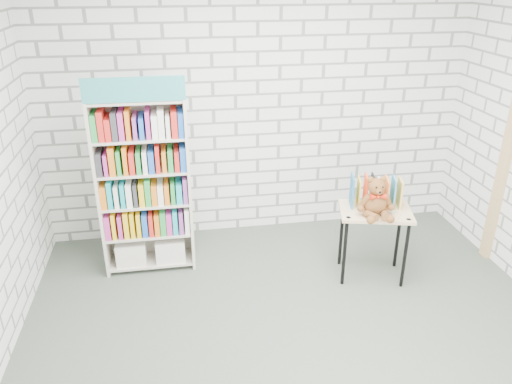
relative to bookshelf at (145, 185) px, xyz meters
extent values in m
plane|color=#444E42|center=(1.19, -1.36, -0.88)|extent=(4.50, 4.50, 0.00)
cube|color=silver|center=(1.19, 0.64, 0.52)|extent=(4.50, 0.02, 2.80)
cube|color=beige|center=(-0.41, -0.01, -0.02)|extent=(0.03, 0.33, 1.71)
cube|color=beige|center=(0.41, -0.01, -0.02)|extent=(0.03, 0.33, 1.71)
cube|color=beige|center=(0.00, 0.15, -0.02)|extent=(0.86, 0.02, 1.71)
cube|color=teal|center=(0.00, -0.16, 0.94)|extent=(0.86, 0.02, 0.21)
cube|color=beige|center=(0.00, -0.01, -0.82)|extent=(0.80, 0.31, 0.02)
cube|color=beige|center=(0.00, -0.01, -0.50)|extent=(0.80, 0.31, 0.02)
cube|color=beige|center=(0.00, -0.01, -0.17)|extent=(0.80, 0.31, 0.02)
cube|color=beige|center=(0.00, -0.01, 0.15)|extent=(0.80, 0.31, 0.02)
cube|color=beige|center=(0.00, -0.01, 0.47)|extent=(0.80, 0.31, 0.02)
cube|color=beige|center=(0.00, -0.01, 0.82)|extent=(0.80, 0.31, 0.02)
cube|color=silver|center=(-0.19, -0.01, -0.69)|extent=(0.29, 0.27, 0.23)
cube|color=silver|center=(0.19, -0.01, -0.69)|extent=(0.29, 0.27, 0.23)
cube|color=red|center=(0.00, -0.02, -0.37)|extent=(0.80, 0.27, 0.23)
cube|color=yellow|center=(0.00, -0.02, -0.05)|extent=(0.80, 0.27, 0.23)
cube|color=blue|center=(0.00, -0.02, 0.28)|extent=(0.80, 0.27, 0.23)
cube|color=green|center=(0.00, -0.02, 0.60)|extent=(0.80, 0.27, 0.23)
cube|color=tan|center=(2.10, -0.54, -0.19)|extent=(0.74, 0.59, 0.03)
cylinder|color=black|center=(1.79, -0.64, -0.54)|extent=(0.03, 0.03, 0.67)
cylinder|color=black|center=(1.87, -0.30, -0.54)|extent=(0.03, 0.03, 0.67)
cylinder|color=black|center=(2.32, -0.77, -0.54)|extent=(0.03, 0.03, 0.67)
cylinder|color=black|center=(2.41, -0.43, -0.54)|extent=(0.03, 0.03, 0.67)
cylinder|color=black|center=(1.80, -0.63, -0.18)|extent=(0.04, 0.04, 0.01)
cylinder|color=black|center=(2.32, -0.76, -0.18)|extent=(0.04, 0.04, 0.01)
cube|color=#20688E|center=(1.91, -0.38, -0.04)|extent=(0.06, 0.20, 0.27)
cube|color=yellow|center=(1.97, -0.40, -0.04)|extent=(0.06, 0.20, 0.27)
cube|color=#FB461B|center=(2.03, -0.41, -0.04)|extent=(0.06, 0.20, 0.27)
cube|color=black|center=(2.09, -0.43, -0.04)|extent=(0.06, 0.20, 0.27)
cube|color=white|center=(2.15, -0.44, -0.04)|extent=(0.06, 0.20, 0.27)
cube|color=orange|center=(2.21, -0.46, -0.04)|extent=(0.06, 0.20, 0.27)
cube|color=teal|center=(2.27, -0.47, -0.04)|extent=(0.06, 0.20, 0.27)
cube|color=gold|center=(2.34, -0.49, -0.04)|extent=(0.06, 0.20, 0.27)
ellipsoid|color=brown|center=(2.05, -0.61, -0.07)|extent=(0.22, 0.18, 0.22)
sphere|color=brown|center=(2.05, -0.61, 0.10)|extent=(0.15, 0.15, 0.15)
sphere|color=brown|center=(1.99, -0.59, 0.16)|extent=(0.06, 0.06, 0.06)
sphere|color=brown|center=(2.11, -0.60, 0.16)|extent=(0.06, 0.06, 0.06)
sphere|color=brown|center=(2.04, -0.67, 0.08)|extent=(0.06, 0.06, 0.06)
sphere|color=black|center=(2.02, -0.67, 0.12)|extent=(0.02, 0.02, 0.02)
sphere|color=black|center=(2.07, -0.68, 0.12)|extent=(0.02, 0.02, 0.02)
sphere|color=black|center=(2.04, -0.70, 0.08)|extent=(0.02, 0.02, 0.02)
cylinder|color=brown|center=(1.94, -0.62, -0.04)|extent=(0.11, 0.09, 0.15)
cylinder|color=brown|center=(2.15, -0.63, -0.04)|extent=(0.11, 0.09, 0.15)
sphere|color=brown|center=(1.91, -0.63, -0.10)|extent=(0.06, 0.06, 0.06)
sphere|color=brown|center=(2.18, -0.65, -0.10)|extent=(0.06, 0.06, 0.06)
cylinder|color=brown|center=(1.98, -0.71, -0.13)|extent=(0.10, 0.17, 0.09)
cylinder|color=brown|center=(2.10, -0.72, -0.13)|extent=(0.12, 0.18, 0.09)
sphere|color=brown|center=(1.95, -0.78, -0.14)|extent=(0.07, 0.07, 0.07)
sphere|color=brown|center=(2.12, -0.79, -0.14)|extent=(0.07, 0.07, 0.07)
cone|color=red|center=(2.01, -0.67, 0.03)|extent=(0.07, 0.06, 0.06)
cone|color=red|center=(2.08, -0.67, 0.03)|extent=(0.07, 0.06, 0.06)
sphere|color=red|center=(2.04, -0.67, 0.03)|extent=(0.03, 0.03, 0.03)
cube|color=tan|center=(3.42, -0.41, 0.17)|extent=(0.05, 0.12, 2.10)
camera|label=1|loc=(0.32, -4.42, 1.87)|focal=35.00mm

